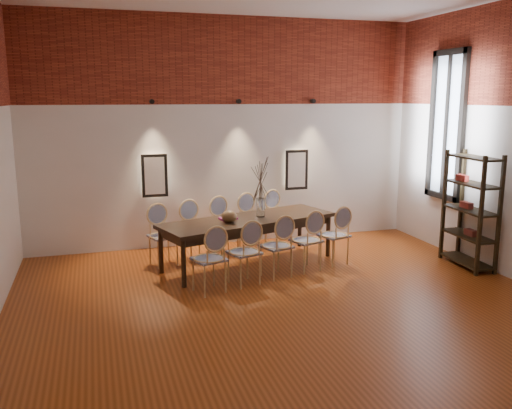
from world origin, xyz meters
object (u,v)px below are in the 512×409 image
object	(u,v)px
chair_near_b	(244,252)
bowl	(229,216)
chair_far_d	(253,222)
shelving_rack	(470,210)
chair_near_a	(209,259)
chair_near_c	(276,246)
chair_near_d	(306,240)
book	(228,218)
dining_table	(249,241)
chair_far_c	(225,227)
chair_far_a	(163,236)
chair_far_b	(195,231)
chair_near_e	(334,235)
vase	(261,207)
chair_far_e	(279,218)

from	to	relation	value
chair_near_b	bowl	xyz separation A→B (m)	(-0.04, 0.71, 0.37)
chair_far_d	shelving_rack	distance (m)	3.57
chair_near_a	chair_near_c	bearing A→B (deg)	0.00
chair_near_d	book	bearing A→B (deg)	135.18
dining_table	chair_far_c	distance (m)	0.74
book	chair_far_a	bearing A→B (deg)	161.38
chair_near_d	chair_far_b	bearing A→B (deg)	127.64
bowl	book	xyz separation A→B (m)	(0.03, 0.19, -0.07)
chair_far_c	dining_table	bearing A→B (deg)	90.00
chair_near_b	chair_far_b	distance (m)	1.47
chair_far_a	shelving_rack	xyz separation A→B (m)	(4.58, -1.43, 0.43)
chair_near_b	chair_far_b	xyz separation A→B (m)	(-0.44, 1.40, 0.00)
chair_near_e	shelving_rack	size ratio (longest dim) A/B	0.52
chair_far_a	chair_far_c	size ratio (longest dim) A/B	1.00
vase	dining_table	bearing A→B (deg)	-162.49
chair_near_d	vase	xyz separation A→B (m)	(-0.54, 0.60, 0.43)
chair_near_b	chair_far_e	size ratio (longest dim) A/B	1.00
shelving_rack	chair_near_a	bearing A→B (deg)	-177.64
dining_table	chair_far_b	size ratio (longest dim) A/B	3.02
chair_near_e	dining_table	bearing A→B (deg)	147.05
dining_table	chair_far_e	distance (m)	1.36
chair_far_c	bowl	world-z (taller)	chair_far_c
chair_near_d	chair_far_c	xyz separation A→B (m)	(-0.98, 1.23, 0.00)
chair_near_a	chair_near_d	size ratio (longest dim) A/B	1.00
chair_near_b	chair_near_e	world-z (taller)	same
chair_far_b	bowl	size ratio (longest dim) A/B	3.92
chair_far_b	vase	bearing A→B (deg)	137.27
chair_far_c	chair_far_e	world-z (taller)	same
chair_near_c	shelving_rack	bearing A→B (deg)	-24.40
chair_far_a	chair_far_d	xyz separation A→B (m)	(1.63, 0.51, 0.00)
dining_table	shelving_rack	world-z (taller)	shelving_rack
chair_near_b	chair_near_c	distance (m)	0.57
chair_near_b	chair_far_a	xyz separation A→B (m)	(-0.98, 1.23, 0.00)
chair_near_e	vase	world-z (taller)	vase
chair_far_d	chair_far_a	bearing A→B (deg)	0.00
chair_near_a	chair_near_d	distance (m)	1.70
chair_far_e	chair_near_d	bearing A→B (deg)	68.91
chair_near_a	chair_far_e	distance (m)	2.71
chair_far_a	book	distance (m)	1.08
vase	chair_far_e	bearing A→B (deg)	56.59
chair_near_e	book	bearing A→B (deg)	149.01
bowl	shelving_rack	world-z (taller)	shelving_rack
chair_near_b	chair_far_b	bearing A→B (deg)	90.00
chair_far_d	bowl	bearing A→B (deg)	39.43
chair_near_e	chair_far_e	bearing A→B (deg)	90.00
chair_near_b	chair_near_d	bearing A→B (deg)	0.00
chair_near_b	chair_near_d	size ratio (longest dim) A/B	1.00
chair_far_b	chair_far_a	bearing A→B (deg)	0.00
chair_near_a	shelving_rack	world-z (taller)	shelving_rack
chair_near_e	chair_far_d	bearing A→B (deg)	111.09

